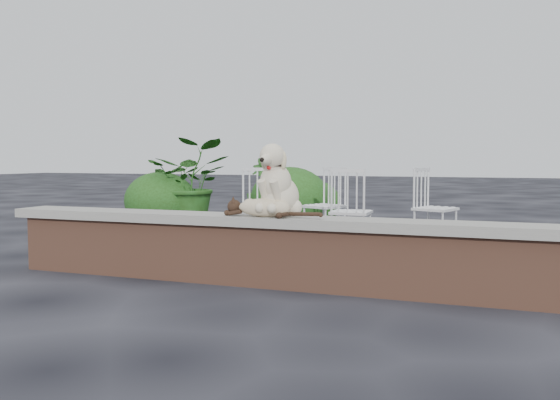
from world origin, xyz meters
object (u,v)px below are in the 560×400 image
(chair_e, at_px, (435,207))
(chair_a, at_px, (262,207))
(cat, at_px, (264,206))
(potted_plant_b, at_px, (264,187))
(potted_plant_a, at_px, (190,183))
(chair_b, at_px, (324,205))
(chair_c, at_px, (351,211))
(dog, at_px, (280,179))

(chair_e, distance_m, chair_a, 2.08)
(cat, xyz_separation_m, potted_plant_b, (-2.19, 5.30, -0.12))
(chair_e, xyz_separation_m, potted_plant_a, (-3.76, 0.79, 0.21))
(cat, bearing_deg, potted_plant_b, 121.13)
(chair_b, relative_size, chair_c, 1.00)
(chair_b, bearing_deg, chair_a, -109.72)
(cat, relative_size, chair_b, 1.06)
(chair_b, height_order, potted_plant_b, potted_plant_b)
(chair_e, height_order, potted_plant_b, potted_plant_b)
(chair_a, relative_size, chair_c, 1.00)
(chair_e, height_order, chair_b, same)
(dog, height_order, potted_plant_b, dog)
(chair_b, xyz_separation_m, potted_plant_b, (-1.88, 2.55, 0.07))
(chair_e, relative_size, chair_c, 1.00)
(chair_b, bearing_deg, chair_c, -27.91)
(dog, relative_size, chair_b, 0.64)
(chair_c, bearing_deg, potted_plant_b, -55.71)
(chair_a, bearing_deg, chair_e, -18.90)
(chair_e, height_order, chair_a, same)
(dog, xyz_separation_m, chair_a, (-1.00, 1.99, -0.41))
(chair_c, bearing_deg, potted_plant_a, -30.57)
(cat, relative_size, chair_a, 1.06)
(dog, distance_m, potted_plant_a, 4.48)
(chair_b, relative_size, potted_plant_a, 0.69)
(chair_a, xyz_separation_m, chair_c, (1.13, -0.10, 0.00))
(chair_e, bearing_deg, dog, -179.87)
(dog, xyz_separation_m, potted_plant_a, (-2.80, 3.49, -0.21))
(dog, bearing_deg, cat, -109.37)
(cat, xyz_separation_m, chair_e, (1.04, 2.84, -0.19))
(dog, bearing_deg, chair_c, 94.74)
(cat, height_order, chair_e, chair_e)
(chair_a, bearing_deg, potted_plant_b, 73.36)
(cat, bearing_deg, chair_c, 92.80)
(cat, relative_size, potted_plant_b, 0.92)
(chair_e, height_order, chair_c, same)
(cat, distance_m, potted_plant_b, 5.73)
(chair_b, height_order, chair_c, same)
(chair_b, bearing_deg, dog, -55.97)
(cat, xyz_separation_m, chair_c, (0.21, 2.04, -0.19))
(chair_b, relative_size, potted_plant_b, 0.87)
(chair_c, distance_m, potted_plant_b, 4.04)
(chair_e, relative_size, chair_a, 1.00)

